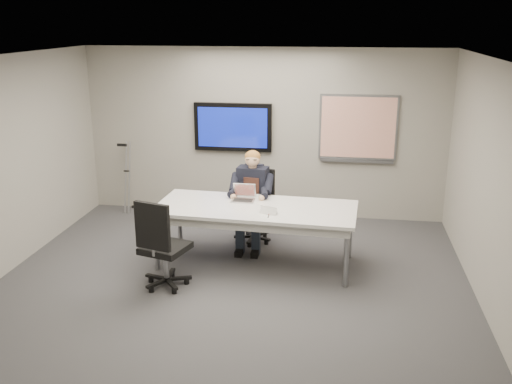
# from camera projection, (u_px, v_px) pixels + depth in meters

# --- Properties ---
(floor) EXTENTS (6.00, 6.00, 0.02)m
(floor) POSITION_uv_depth(u_px,v_px,m) (228.00, 292.00, 7.04)
(floor) COLOR #3B3B3E
(floor) RESTS_ON ground
(ceiling) EXTENTS (6.00, 6.00, 0.02)m
(ceiling) POSITION_uv_depth(u_px,v_px,m) (225.00, 60.00, 6.22)
(ceiling) COLOR silver
(ceiling) RESTS_ON wall_back
(wall_back) EXTENTS (6.00, 0.02, 2.80)m
(wall_back) POSITION_uv_depth(u_px,v_px,m) (263.00, 133.00, 9.46)
(wall_back) COLOR #9E9A8E
(wall_back) RESTS_ON ground
(wall_front) EXTENTS (6.00, 0.02, 2.80)m
(wall_front) POSITION_uv_depth(u_px,v_px,m) (136.00, 306.00, 3.79)
(wall_front) COLOR #9E9A8E
(wall_front) RESTS_ON ground
(wall_right) EXTENTS (0.02, 6.00, 2.80)m
(wall_right) POSITION_uv_depth(u_px,v_px,m) (497.00, 195.00, 6.19)
(wall_right) COLOR #9E9A8E
(wall_right) RESTS_ON ground
(conference_table) EXTENTS (2.72, 1.25, 0.82)m
(conference_table) POSITION_uv_depth(u_px,v_px,m) (256.00, 213.00, 7.64)
(conference_table) COLOR white
(conference_table) RESTS_ON ground
(tv_display) EXTENTS (1.30, 0.09, 0.80)m
(tv_display) POSITION_uv_depth(u_px,v_px,m) (233.00, 127.00, 9.46)
(tv_display) COLOR black
(tv_display) RESTS_ON wall_back
(whiteboard) EXTENTS (1.25, 0.08, 1.10)m
(whiteboard) POSITION_uv_depth(u_px,v_px,m) (358.00, 129.00, 9.17)
(whiteboard) COLOR gray
(whiteboard) RESTS_ON wall_back
(office_chair_far) EXTENTS (0.69, 0.69, 1.10)m
(office_chair_far) POSITION_uv_depth(u_px,v_px,m) (255.00, 219.00, 8.57)
(office_chair_far) COLOR black
(office_chair_far) RESTS_ON ground
(office_chair_near) EXTENTS (0.69, 0.69, 1.17)m
(office_chair_near) POSITION_uv_depth(u_px,v_px,m) (164.00, 260.00, 7.05)
(office_chair_near) COLOR black
(office_chair_near) RESTS_ON ground
(seated_person) EXTENTS (0.47, 0.80, 1.42)m
(seated_person) POSITION_uv_depth(u_px,v_px,m) (251.00, 210.00, 8.26)
(seated_person) COLOR #1F2633
(seated_person) RESTS_ON office_chair_far
(crutch) EXTENTS (0.27, 0.67, 1.31)m
(crutch) POSITION_uv_depth(u_px,v_px,m) (127.00, 176.00, 9.82)
(crutch) COLOR #999BA0
(crutch) RESTS_ON ground
(laptop) EXTENTS (0.31, 0.29, 0.22)m
(laptop) POSITION_uv_depth(u_px,v_px,m) (244.00, 196.00, 7.87)
(laptop) COLOR silver
(laptop) RESTS_ON conference_table
(name_tent) EXTENTS (0.25, 0.15, 0.09)m
(name_tent) POSITION_uv_depth(u_px,v_px,m) (269.00, 210.00, 7.33)
(name_tent) COLOR white
(name_tent) RESTS_ON conference_table
(pen) EXTENTS (0.02, 0.13, 0.01)m
(pen) POSITION_uv_depth(u_px,v_px,m) (268.00, 216.00, 7.24)
(pen) COLOR black
(pen) RESTS_ON conference_table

